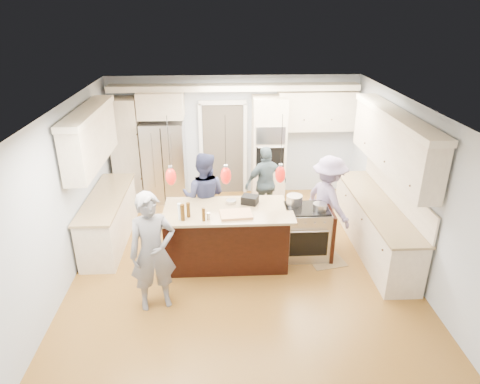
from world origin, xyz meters
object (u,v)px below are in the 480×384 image
object	(u,v)px
kitchen_island	(226,234)
island_range	(307,232)
person_far_left	(204,197)
refrigerator	(165,162)
person_bar_end	(153,252)

from	to	relation	value
kitchen_island	island_range	distance (m)	1.41
kitchen_island	person_far_left	bearing A→B (deg)	116.50
refrigerator	island_range	bearing A→B (deg)	-42.59
island_range	person_bar_end	bearing A→B (deg)	-152.83
island_range	person_far_left	distance (m)	1.97
kitchen_island	person_far_left	world-z (taller)	person_far_left
person_bar_end	person_far_left	size ratio (longest dim) A/B	1.07
refrigerator	kitchen_island	world-z (taller)	refrigerator
refrigerator	person_bar_end	xyz separation A→B (m)	(0.25, -3.76, 0.00)
refrigerator	person_bar_end	distance (m)	3.77
person_far_left	kitchen_island	bearing A→B (deg)	126.74
person_bar_end	kitchen_island	bearing A→B (deg)	32.41
island_range	person_bar_end	xyz separation A→B (m)	(-2.46, -1.27, 0.45)
island_range	refrigerator	bearing A→B (deg)	137.41
kitchen_island	person_bar_end	world-z (taller)	person_bar_end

